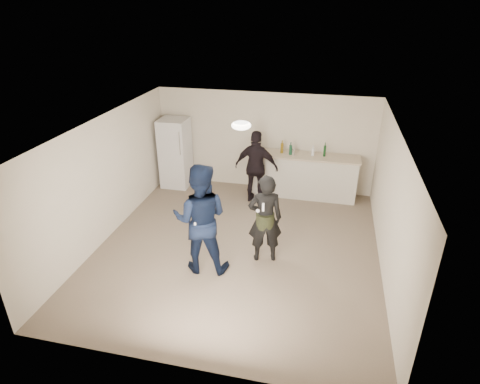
% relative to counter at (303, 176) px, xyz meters
% --- Properties ---
extents(floor, '(6.00, 6.00, 0.00)m').
position_rel_counter_xyz_m(floor, '(-1.05, -2.67, -0.53)').
color(floor, '#6B5B4C').
rests_on(floor, ground).
extents(ceiling, '(6.00, 6.00, 0.00)m').
position_rel_counter_xyz_m(ceiling, '(-1.05, -2.67, 1.98)').
color(ceiling, silver).
rests_on(ceiling, wall_back).
extents(wall_back, '(6.00, 0.00, 6.00)m').
position_rel_counter_xyz_m(wall_back, '(-1.05, 0.33, 0.72)').
color(wall_back, beige).
rests_on(wall_back, floor).
extents(wall_front, '(6.00, 0.00, 6.00)m').
position_rel_counter_xyz_m(wall_front, '(-1.05, -5.67, 0.72)').
color(wall_front, beige).
rests_on(wall_front, floor).
extents(wall_left, '(0.00, 6.00, 6.00)m').
position_rel_counter_xyz_m(wall_left, '(-3.80, -2.67, 0.72)').
color(wall_left, beige).
rests_on(wall_left, floor).
extents(wall_right, '(0.00, 6.00, 6.00)m').
position_rel_counter_xyz_m(wall_right, '(1.70, -2.67, 0.72)').
color(wall_right, beige).
rests_on(wall_right, floor).
extents(counter, '(2.60, 0.56, 1.05)m').
position_rel_counter_xyz_m(counter, '(0.00, 0.00, 0.00)').
color(counter, beige).
rests_on(counter, floor).
extents(counter_top, '(2.68, 0.64, 0.04)m').
position_rel_counter_xyz_m(counter_top, '(0.00, 0.00, 0.55)').
color(counter_top, beige).
rests_on(counter_top, counter).
extents(fridge, '(0.70, 0.70, 1.80)m').
position_rel_counter_xyz_m(fridge, '(-3.31, -0.07, 0.38)').
color(fridge, silver).
rests_on(fridge, floor).
extents(fridge_handle, '(0.02, 0.02, 0.60)m').
position_rel_counter_xyz_m(fridge_handle, '(-3.03, -0.44, 0.78)').
color(fridge_handle, silver).
rests_on(fridge_handle, fridge).
extents(ceiling_dome, '(0.36, 0.36, 0.16)m').
position_rel_counter_xyz_m(ceiling_dome, '(-1.05, -2.37, 1.93)').
color(ceiling_dome, white).
rests_on(ceiling_dome, ceiling).
extents(shaker, '(0.08, 0.08, 0.17)m').
position_rel_counter_xyz_m(shaker, '(-0.26, -0.06, 0.65)').
color(shaker, silver).
rests_on(shaker, counter_top).
extents(man, '(1.09, 0.90, 2.06)m').
position_rel_counter_xyz_m(man, '(-1.54, -3.45, 0.51)').
color(man, '#0F1E40').
rests_on(man, floor).
extents(woman, '(0.73, 0.57, 1.75)m').
position_rel_counter_xyz_m(woman, '(-0.47, -2.92, 0.35)').
color(woman, black).
rests_on(woman, floor).
extents(camo_shorts, '(0.34, 0.34, 0.28)m').
position_rel_counter_xyz_m(camo_shorts, '(-0.47, -2.92, 0.32)').
color(camo_shorts, '#2A3518').
rests_on(camo_shorts, woman).
extents(spectator, '(1.07, 0.50, 1.79)m').
position_rel_counter_xyz_m(spectator, '(-1.08, -0.54, 0.37)').
color(spectator, black).
rests_on(spectator, floor).
extents(remote_man, '(0.04, 0.04, 0.15)m').
position_rel_counter_xyz_m(remote_man, '(-1.54, -3.73, 0.53)').
color(remote_man, silver).
rests_on(remote_man, man).
extents(nunchuk_man, '(0.07, 0.07, 0.07)m').
position_rel_counter_xyz_m(nunchuk_man, '(-1.42, -3.70, 0.45)').
color(nunchuk_man, white).
rests_on(nunchuk_man, man).
extents(remote_woman, '(0.04, 0.04, 0.15)m').
position_rel_counter_xyz_m(remote_woman, '(-0.47, -3.17, 0.72)').
color(remote_woman, white).
rests_on(remote_woman, woman).
extents(nunchuk_woman, '(0.07, 0.07, 0.07)m').
position_rel_counter_xyz_m(nunchuk_woman, '(-0.57, -3.14, 0.62)').
color(nunchuk_woman, white).
rests_on(nunchuk_woman, woman).
extents(bottle_cluster, '(1.09, 0.13, 0.27)m').
position_rel_counter_xyz_m(bottle_cluster, '(-0.12, 0.01, 0.68)').
color(bottle_cluster, '#113C18').
rests_on(bottle_cluster, counter_top).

